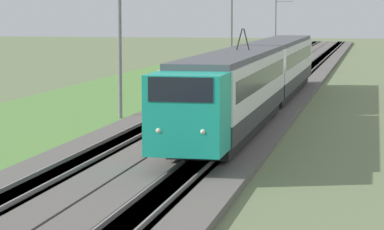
{
  "coord_description": "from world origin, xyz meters",
  "views": [
    {
      "loc": [
        -3.84,
        -11.03,
        6.04
      ],
      "look_at": [
        28.26,
        -4.52,
        2.28
      ],
      "focal_mm": 85.0,
      "sensor_mm": 36.0,
      "label": 1
    }
  ],
  "objects_px": {
    "catenary_mast_mid": "(121,46)",
    "catenary_mast_distant": "(276,24)",
    "passenger_train": "(261,74)",
    "catenary_mast_far": "(232,28)"
  },
  "relations": [
    {
      "from": "catenary_mast_mid",
      "to": "catenary_mast_distant",
      "type": "xyz_separation_m",
      "value": [
        78.65,
        0.0,
        0.15
      ]
    },
    {
      "from": "passenger_train",
      "to": "catenary_mast_mid",
      "type": "relative_size",
      "value": 5.44
    },
    {
      "from": "passenger_train",
      "to": "catenary_mast_far",
      "type": "relative_size",
      "value": 5.14
    },
    {
      "from": "catenary_mast_mid",
      "to": "catenary_mast_distant",
      "type": "height_order",
      "value": "catenary_mast_distant"
    },
    {
      "from": "passenger_train",
      "to": "catenary_mast_far",
      "type": "xyz_separation_m",
      "value": [
        35.56,
        7.28,
        1.92
      ]
    },
    {
      "from": "catenary_mast_mid",
      "to": "catenary_mast_far",
      "type": "distance_m",
      "value": 39.33
    },
    {
      "from": "catenary_mast_mid",
      "to": "passenger_train",
      "type": "bearing_deg",
      "value": -62.65
    },
    {
      "from": "catenary_mast_mid",
      "to": "catenary_mast_distant",
      "type": "bearing_deg",
      "value": 0.0
    },
    {
      "from": "passenger_train",
      "to": "catenary_mast_far",
      "type": "bearing_deg",
      "value": -168.43
    },
    {
      "from": "passenger_train",
      "to": "catenary_mast_distant",
      "type": "relative_size",
      "value": 5.24
    }
  ]
}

